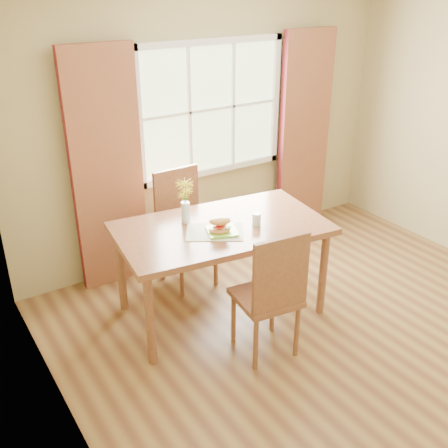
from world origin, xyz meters
TOP-DOWN VIEW (x-y plane):
  - room at (0.00, 0.00)m, footprint 4.24×3.84m
  - window at (0.00, 1.87)m, footprint 1.62×0.06m
  - curtain_left at (-1.15, 1.78)m, footprint 0.65×0.08m
  - curtain_right at (1.15, 1.78)m, footprint 0.65×0.08m
  - dining_table at (-0.59, 0.77)m, footprint 1.82×1.18m
  - chair_near at (-0.60, 0.06)m, footprint 0.50×0.50m
  - chair_far at (-0.59, 1.45)m, footprint 0.47×0.47m
  - placemat at (-0.70, 0.70)m, footprint 0.56×0.52m
  - plate at (-0.66, 0.65)m, footprint 0.30×0.30m
  - croissant_sandwich at (-0.69, 0.64)m, footprint 0.21×0.18m
  - water_glass at (-0.35, 0.62)m, footprint 0.07×0.07m
  - flower_vase at (-0.80, 0.98)m, footprint 0.15×0.15m

SIDE VIEW (x-z plane):
  - chair_near at x=-0.60m, z-range 0.05..1.12m
  - chair_far at x=-0.59m, z-range 0.05..1.15m
  - dining_table at x=-0.59m, z-range 0.33..1.16m
  - placemat at x=-0.70m, z-range 0.83..0.84m
  - plate at x=-0.66m, z-range 0.84..0.85m
  - water_glass at x=-0.35m, z-range 0.83..0.94m
  - croissant_sandwich at x=-0.69m, z-range 0.85..0.98m
  - flower_vase at x=-0.80m, z-range 0.87..1.24m
  - curtain_left at x=-1.15m, z-range 0.00..2.20m
  - curtain_right at x=1.15m, z-range 0.00..2.20m
  - room at x=0.00m, z-range -0.02..2.72m
  - window at x=0.00m, z-range 0.84..2.16m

